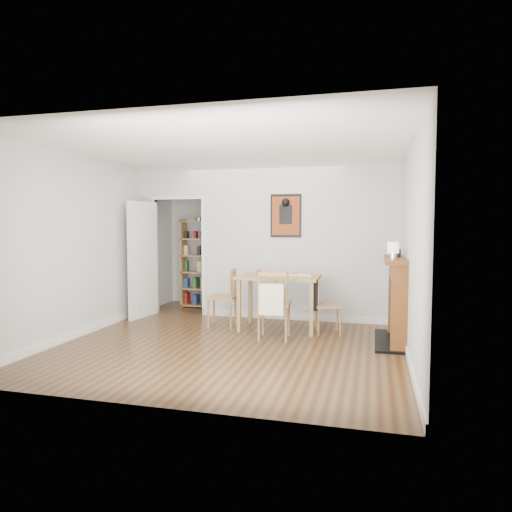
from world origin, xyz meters
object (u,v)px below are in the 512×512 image
(ceramic_jar_b, at_px, (393,252))
(chair_front, at_px, (274,304))
(bookshelf, at_px, (200,264))
(mantel_lamp, at_px, (393,249))
(chair_left, at_px, (222,298))
(fireplace, at_px, (398,298))
(ceramic_jar_a, at_px, (397,253))
(notebook, at_px, (300,275))
(red_glass, at_px, (259,273))
(chair_right, at_px, (327,305))
(dining_table, at_px, (279,282))
(orange_fruit, at_px, (294,273))

(ceramic_jar_b, bearing_deg, chair_front, -159.36)
(bookshelf, relative_size, mantel_lamp, 7.59)
(chair_left, distance_m, fireplace, 2.65)
(bookshelf, bearing_deg, ceramic_jar_a, -25.82)
(bookshelf, height_order, notebook, bookshelf)
(ceramic_jar_a, bearing_deg, red_glass, 176.45)
(chair_left, relative_size, red_glass, 10.20)
(chair_right, height_order, notebook, notebook)
(chair_left, bearing_deg, fireplace, -6.75)
(notebook, bearing_deg, dining_table, -165.47)
(dining_table, height_order, ceramic_jar_b, ceramic_jar_b)
(fireplace, bearing_deg, ceramic_jar_a, 98.48)
(chair_front, xyz_separation_m, notebook, (0.25, 0.68, 0.35))
(ceramic_jar_a, bearing_deg, mantel_lamp, -99.41)
(chair_left, xyz_separation_m, notebook, (1.21, 0.12, 0.38))
(red_glass, height_order, notebook, red_glass)
(dining_table, height_order, orange_fruit, orange_fruit)
(chair_right, relative_size, fireplace, 0.65)
(chair_right, xyz_separation_m, ceramic_jar_a, (0.97, -0.18, 0.79))
(fireplace, bearing_deg, notebook, 162.92)
(chair_left, relative_size, fireplace, 0.73)
(chair_right, xyz_separation_m, red_glass, (-1.02, -0.06, 0.45))
(bookshelf, height_order, mantel_lamp, bookshelf)
(chair_front, bearing_deg, ceramic_jar_a, 11.79)
(chair_front, height_order, ceramic_jar_a, ceramic_jar_a)
(bookshelf, distance_m, orange_fruit, 2.51)
(chair_left, xyz_separation_m, orange_fruit, (1.12, 0.12, 0.41))
(mantel_lamp, bearing_deg, chair_front, 176.10)
(fireplace, height_order, orange_fruit, fireplace)
(chair_right, relative_size, ceramic_jar_a, 7.41)
(chair_front, bearing_deg, chair_right, 37.39)
(bookshelf, relative_size, ceramic_jar_a, 15.51)
(dining_table, relative_size, chair_left, 1.33)
(bookshelf, height_order, orange_fruit, bookshelf)
(bookshelf, bearing_deg, dining_table, -38.29)
(chair_front, bearing_deg, chair_left, 149.80)
(bookshelf, height_order, fireplace, bookshelf)
(bookshelf, bearing_deg, orange_fruit, -33.88)
(bookshelf, bearing_deg, chair_right, -30.74)
(ceramic_jar_a, xyz_separation_m, ceramic_jar_b, (-0.05, 0.26, -0.01))
(chair_right, bearing_deg, chair_front, -142.61)
(chair_left, bearing_deg, ceramic_jar_a, -4.64)
(chair_right, height_order, orange_fruit, orange_fruit)
(chair_front, bearing_deg, orange_fruit, 76.30)
(fireplace, height_order, mantel_lamp, mantel_lamp)
(red_glass, bearing_deg, ceramic_jar_a, -3.55)
(red_glass, height_order, mantel_lamp, mantel_lamp)
(mantel_lamp, relative_size, ceramic_jar_b, 2.27)
(notebook, bearing_deg, bookshelf, 147.34)
(chair_front, distance_m, orange_fruit, 0.79)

